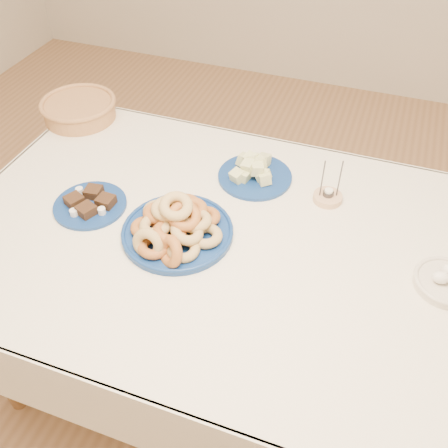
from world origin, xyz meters
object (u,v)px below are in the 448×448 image
Objects in this scene: melon_plate at (254,172)px; brownie_plate at (90,204)px; dining_table at (229,262)px; donut_platter at (176,227)px; egg_bowl at (447,282)px; candle_holder at (328,197)px; wicker_basket at (79,108)px.

melon_plate is 1.10× the size of brownie_plate.
donut_platter is (-0.15, -0.05, 0.14)m from dining_table.
melon_plate reaches higher than egg_bowl.
dining_table is 8.49× the size of egg_bowl.
brownie_plate is at bearing -157.74° from candle_holder.
candle_holder is 0.45m from egg_bowl.
donut_platter is at bearing -162.35° from dining_table.
dining_table is 5.47× the size of melon_plate.
melon_plate is 0.26m from candle_holder.
dining_table is at bearing 17.65° from donut_platter.
dining_table is 11.01× the size of candle_holder.
donut_platter is at bearing -5.31° from brownie_plate.
brownie_plate reaches higher than dining_table.
donut_platter reaches higher than dining_table.
egg_bowl is at bearing 5.29° from donut_platter.
melon_plate is (-0.02, 0.30, 0.13)m from dining_table.
melon_plate reaches higher than dining_table.
donut_platter is 1.06× the size of wicker_basket.
egg_bowl is (1.07, 0.04, 0.01)m from brownie_plate.
melon_plate is 0.69m from egg_bowl.
brownie_plate is at bearing -177.78° from egg_bowl.
egg_bowl is (1.39, -0.41, -0.02)m from wicker_basket.
candle_holder is at bearing 39.00° from donut_platter.
donut_platter is 0.31m from brownie_plate.
dining_table is at bearing -177.90° from egg_bowl.
donut_platter is 0.77m from egg_bowl.
melon_plate is 0.83× the size of wicker_basket.
wicker_basket is 1.87× the size of egg_bowl.
wicker_basket is at bearing 169.91° from melon_plate.
dining_table is 0.62m from egg_bowl.
donut_platter is 1.28× the size of melon_plate.
donut_platter is at bearing -174.71° from egg_bowl.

